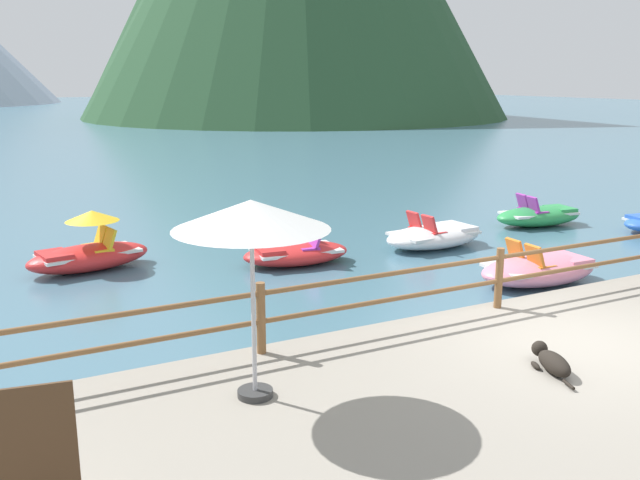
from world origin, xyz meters
TOP-DOWN VIEW (x-y plane):
  - ground_plane at (0.00, 40.00)m, footprint 200.00×200.00m
  - dock_railing at (0.00, 1.55)m, footprint 23.92×0.12m
  - beach_umbrella at (-4.52, 0.41)m, footprint 1.70×1.70m
  - dog_resting at (-1.04, -0.59)m, footprint 0.48×1.04m
  - pedal_boat_0 at (2.51, 3.20)m, footprint 2.58×1.44m
  - pedal_boat_1 at (-1.05, 6.66)m, footprint 2.41×1.42m
  - pedal_boat_3 at (2.48, 6.53)m, footprint 2.64×1.54m
  - pedal_boat_4 at (-5.04, 8.20)m, footprint 2.69×1.58m
  - pedal_boat_5 at (6.43, 7.19)m, footprint 2.63×1.45m

SIDE VIEW (x-z plane):
  - ground_plane at x=0.00m, z-range 0.00..0.00m
  - pedal_boat_1 at x=-1.05m, z-range -0.16..0.65m
  - pedal_boat_3 at x=2.48m, z-range -0.15..0.70m
  - pedal_boat_5 at x=6.43m, z-range -0.15..0.70m
  - pedal_boat_0 at x=2.51m, z-range -0.15..0.72m
  - pedal_boat_4 at x=-5.04m, z-range -0.23..1.01m
  - dog_resting at x=-1.04m, z-range 0.39..0.65m
  - dock_railing at x=0.00m, z-range 0.50..1.45m
  - beach_umbrella at x=-4.52m, z-range 1.33..3.57m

